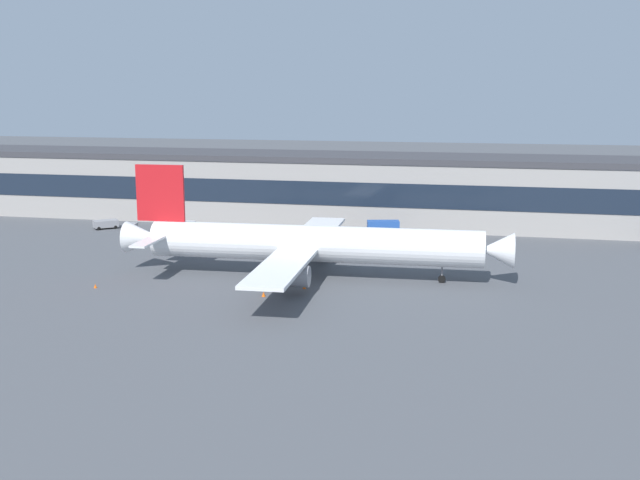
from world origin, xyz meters
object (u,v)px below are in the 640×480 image
object	(u,v)px
baggage_tug	(318,233)
traffic_cone_1	(95,286)
follow_me_car	(131,228)
stair_truck	(382,229)
pushback_tractor	(106,224)
traffic_cone_0	(304,287)
traffic_cone_2	(264,294)
airliner	(308,244)

from	to	relation	value
baggage_tug	traffic_cone_1	xyz separation A→B (m)	(-23.43, -42.46, -0.79)
follow_me_car	traffic_cone_1	world-z (taller)	follow_me_car
stair_truck	baggage_tug	world-z (taller)	stair_truck
stair_truck	traffic_cone_1	world-z (taller)	stair_truck
baggage_tug	traffic_cone_1	world-z (taller)	baggage_tug
pushback_tractor	baggage_tug	xyz separation A→B (m)	(44.64, -1.50, 0.04)
pushback_tractor	baggage_tug	size ratio (longest dim) A/B	1.47
stair_truck	baggage_tug	bearing A→B (deg)	-168.50
follow_me_car	traffic_cone_0	size ratio (longest dim) A/B	7.43
traffic_cone_1	traffic_cone_0	bearing A→B (deg)	11.40
baggage_tug	traffic_cone_1	distance (m)	48.50
traffic_cone_2	pushback_tractor	bearing A→B (deg)	136.90
baggage_tug	traffic_cone_2	bearing A→B (deg)	-87.82
pushback_tractor	traffic_cone_2	size ratio (longest dim) A/B	7.82
baggage_tug	traffic_cone_2	size ratio (longest dim) A/B	5.32
stair_truck	traffic_cone_2	distance (m)	45.47
airliner	traffic_cone_2	bearing A→B (deg)	-106.11
follow_me_car	traffic_cone_2	xyz separation A→B (m)	(39.10, -39.90, -0.75)
follow_me_car	traffic_cone_2	distance (m)	55.87
traffic_cone_0	traffic_cone_2	bearing A→B (deg)	-130.77
follow_me_car	pushback_tractor	distance (m)	7.87
baggage_tug	traffic_cone_0	xyz separation A→B (m)	(6.11, -36.50, -0.77)
follow_me_car	pushback_tractor	xyz separation A→B (m)	(-7.13, 3.35, -0.04)
stair_truck	traffic_cone_0	size ratio (longest dim) A/B	10.10
traffic_cone_0	traffic_cone_1	xyz separation A→B (m)	(-29.54, -5.96, -0.02)
airliner	traffic_cone_2	world-z (taller)	airliner
pushback_tractor	traffic_cone_1	xyz separation A→B (m)	(21.21, -43.96, -0.75)
pushback_tractor	traffic_cone_1	world-z (taller)	pushback_tractor
baggage_tug	traffic_cone_0	world-z (taller)	baggage_tug
pushback_tractor	baggage_tug	distance (m)	44.66
traffic_cone_0	traffic_cone_2	distance (m)	6.93
pushback_tractor	traffic_cone_0	world-z (taller)	pushback_tractor
traffic_cone_0	pushback_tractor	bearing A→B (deg)	143.17
stair_truck	baggage_tug	distance (m)	12.37
follow_me_car	traffic_cone_2	bearing A→B (deg)	-45.58
airliner	traffic_cone_2	distance (m)	13.61
traffic_cone_1	traffic_cone_2	world-z (taller)	traffic_cone_2
follow_me_car	traffic_cone_2	world-z (taller)	follow_me_car
baggage_tug	traffic_cone_0	distance (m)	37.02
baggage_tug	follow_me_car	bearing A→B (deg)	-177.18
airliner	traffic_cone_1	size ratio (longest dim) A/B	100.47
pushback_tractor	traffic_cone_0	bearing A→B (deg)	-36.83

